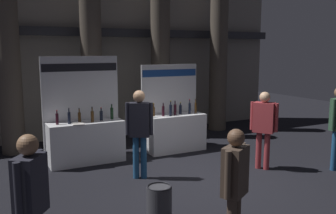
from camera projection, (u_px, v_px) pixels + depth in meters
ground_plane at (201, 182)px, 7.34m from camera, size 24.00×24.00×0.00m
hall_colonnade at (119, 46)px, 11.07m from camera, size 11.21×1.43×5.66m
exhibitor_booth_0 at (86, 137)px, 8.56m from camera, size 1.80×0.71×2.46m
exhibitor_booth_1 at (175, 129)px, 9.59m from camera, size 1.60×0.66×2.23m
trash_bin at (159, 204)px, 5.57m from camera, size 0.39×0.39×0.59m
visitor_0 at (139, 126)px, 7.40m from camera, size 0.50×0.37×1.81m
visitor_1 at (264, 123)px, 8.00m from camera, size 0.45×0.52×1.72m
visitor_4 at (31, 197)px, 3.99m from camera, size 0.41×0.46×1.72m
visitor_6 at (235, 181)px, 4.62m from camera, size 0.48×0.39×1.64m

